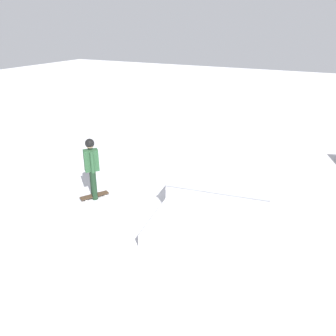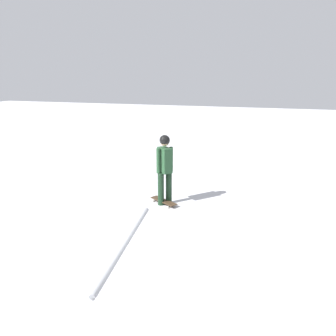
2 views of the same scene
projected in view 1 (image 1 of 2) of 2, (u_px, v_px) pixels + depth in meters
ground_plane at (217, 208)px, 9.15m from camera, size 60.00×60.00×0.00m
skate_ramp at (224, 184)px, 9.75m from camera, size 5.71×3.32×0.74m
skater at (92, 164)px, 9.31m from camera, size 0.43×0.42×1.73m
skateboard at (94, 195)px, 9.64m from camera, size 0.79×0.58×0.09m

